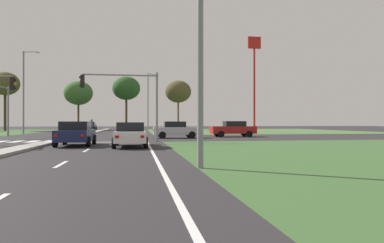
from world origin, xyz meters
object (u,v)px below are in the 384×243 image
Objects in this scene: traffic_signal_near_right at (127,93)px; fastfood_pole_sign at (254,64)px; car_black_near at (90,126)px; car_navy_second at (76,133)px; car_maroon_sixth at (77,127)px; car_silver_third at (176,130)px; treeline_second at (5,84)px; street_lamp_third at (25,88)px; pedestrian_at_median at (92,124)px; street_lamp_fourth at (149,99)px; treeline_third at (78,93)px; car_white_fifth at (131,134)px; traffic_signal_far_left at (1,100)px; treeline_fourth at (126,88)px; car_red_fourth at (233,129)px; street_lamp_near at (199,15)px; treeline_fifth at (178,92)px.

fastfood_pole_sign reaches higher than traffic_signal_near_right.
fastfood_pole_sign is (24.38, -20.25, 8.71)m from car_black_near.
car_navy_second is 1.00× the size of car_maroon_sixth.
treeline_second is (-26.62, 33.30, 7.47)m from car_silver_third.
pedestrian_at_median is at bearing 3.72° from street_lamp_third.
street_lamp_fourth reaches higher than traffic_signal_near_right.
treeline_third is (12.07, 2.46, -1.25)m from treeline_second.
fastfood_pole_sign reaches higher than car_black_near.
car_white_fifth is at bearing -19.71° from car_silver_third.
traffic_signal_far_left is at bearing -87.84° from street_lamp_third.
fastfood_pole_sign is at bearing 137.27° from car_silver_third.
car_black_near is at bearing -142.80° from treeline_fourth.
car_black_near is 43.45m from car_navy_second.
traffic_signal_near_right is at bearing 125.84° from car_red_fourth.
traffic_signal_near_right is at bearing 101.26° from car_black_near.
street_lamp_near is 0.94× the size of treeline_third.
street_lamp_third reaches higher than traffic_signal_near_right.
car_black_near is 32.86m from fastfood_pole_sign.
street_lamp_near is at bearing 161.53° from car_red_fourth.
treeline_fourth reaches higher than car_white_fifth.
street_lamp_fourth is 23.43m from fastfood_pole_sign.
car_white_fifth is 21.56m from traffic_signal_far_left.
car_black_near is at bearing -42.09° from treeline_third.
treeline_fifth is at bearing 172.90° from car_silver_third.
fastfood_pole_sign is at bearing -54.34° from treeline_fourth.
car_silver_third is 0.77× the size of traffic_signal_far_left.
car_black_near is at bearing 100.86° from street_lamp_near.
car_red_fourth is 0.44× the size of street_lamp_third.
car_black_near is at bearing 73.97° from street_lamp_third.
traffic_signal_far_left reaches higher than car_red_fourth.
car_silver_third reaches higher than car_white_fifth.
street_lamp_near is at bearing 104.57° from car_maroon_sixth.
street_lamp_fourth is (5.92, 41.58, 5.06)m from car_navy_second.
car_silver_third is at bearing -81.53° from treeline_fourth.
treeline_fifth reaches higher than treeline_third.
street_lamp_fourth is at bearing -177.41° from car_silver_third.
car_black_near is 20.62m from street_lamp_third.
car_maroon_sixth is (-7.89, 29.42, 0.04)m from car_white_fifth.
treeline_second is at bearing 117.03° from car_white_fifth.
pedestrian_at_median is at bearing 97.93° from car_black_near.
treeline_third is 18.95m from treeline_fifth.
car_white_fifth is 50.07m from treeline_fourth.
treeline_fourth is at bearing 123.51° from street_lamp_fourth.
traffic_signal_far_left is 0.60× the size of treeline_third.
car_black_near is at bearing 30.00° from car_red_fourth.
street_lamp_fourth is (2.53, 43.02, 5.08)m from car_white_fifth.
treeline_fifth reaches higher than car_white_fifth.
traffic_signal_far_left is 29.58m from treeline_second.
car_red_fourth is at bearing -58.53° from treeline_third.
street_lamp_near is 0.84× the size of street_lamp_third.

